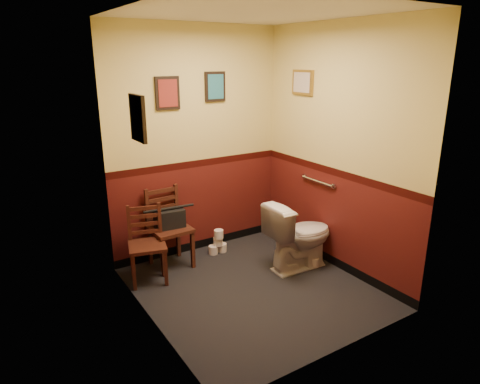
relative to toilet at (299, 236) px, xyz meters
name	(u,v)px	position (x,y,z in m)	size (l,w,h in m)	color
floor	(253,289)	(-0.72, -0.12, -0.39)	(2.20, 2.40, 0.00)	black
ceiling	(256,12)	(-0.72, -0.12, 2.31)	(2.20, 2.40, 0.00)	silver
wall_back	(197,144)	(-0.72, 1.08, 0.96)	(2.20, 2.70, 0.00)	#501511
wall_front	(347,196)	(-0.72, -1.32, 0.96)	(2.20, 2.70, 0.00)	#501511
wall_left	(144,181)	(-1.82, -0.12, 0.96)	(2.40, 2.70, 0.00)	#501511
wall_right	(337,151)	(0.38, -0.12, 0.96)	(2.40, 2.70, 0.00)	#501511
grab_bar	(318,181)	(0.35, 0.13, 0.56)	(0.05, 0.56, 0.06)	silver
framed_print_back_a	(168,93)	(-1.07, 1.06, 1.56)	(0.28, 0.04, 0.36)	black
framed_print_back_b	(215,87)	(-0.47, 1.06, 1.61)	(0.26, 0.04, 0.34)	black
framed_print_left	(138,118)	(-1.80, -0.02, 1.46)	(0.04, 0.30, 0.38)	black
framed_print_right	(303,82)	(0.36, 0.48, 1.66)	(0.04, 0.34, 0.28)	olive
toilet	(299,236)	(0.00, 0.00, 0.00)	(0.45, 0.80, 0.79)	white
toilet_brush	(314,262)	(0.16, -0.09, -0.33)	(0.11, 0.11, 0.39)	silver
chair_left	(147,244)	(-1.56, 0.67, 0.02)	(0.47, 0.47, 0.82)	#522518
chair_right	(169,228)	(-1.22, 0.87, 0.07)	(0.44, 0.44, 0.92)	#522518
handbag	(170,219)	(-1.22, 0.82, 0.19)	(0.35, 0.20, 0.24)	black
tp_stack	(218,243)	(-0.60, 0.83, -0.26)	(0.24, 0.15, 0.31)	silver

